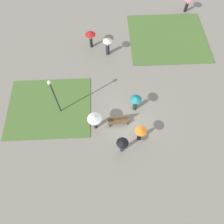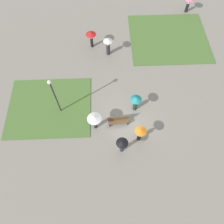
{
  "view_description": "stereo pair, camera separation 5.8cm",
  "coord_description": "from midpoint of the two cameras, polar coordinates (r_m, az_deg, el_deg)",
  "views": [
    {
      "loc": [
        -1.71,
        -8.58,
        16.89
      ],
      "look_at": [
        -1.3,
        0.37,
        0.96
      ],
      "focal_mm": 35.0,
      "sensor_mm": 36.0,
      "label": 1
    },
    {
      "loc": [
        -1.65,
        -8.59,
        16.89
      ],
      "look_at": [
        -1.3,
        0.37,
        0.96
      ],
      "focal_mm": 35.0,
      "sensor_mm": 36.0,
      "label": 2
    }
  ],
  "objects": [
    {
      "name": "lawn_patch_near",
      "position": [
        20.4,
        -16.12,
        1.22
      ],
      "size": [
        7.36,
        6.18,
        0.06
      ],
      "color": "#4C7033",
      "rests_on": "ground_plane"
    },
    {
      "name": "lawn_patch_far",
      "position": [
        26.03,
        14.31,
        18.31
      ],
      "size": [
        8.38,
        7.73,
        0.06
      ],
      "color": "#4C7033",
      "rests_on": "ground_plane"
    },
    {
      "name": "crowd_person_teal",
      "position": [
        18.56,
        6.12,
        2.88
      ],
      "size": [
        0.97,
        0.97,
        1.82
      ],
      "rotation": [
        0.0,
        0.0,
        0.15
      ],
      "color": "#1E3328",
      "rests_on": "ground_plane"
    },
    {
      "name": "lamp_post",
      "position": [
        17.67,
        -15.09,
        4.74
      ],
      "size": [
        0.32,
        0.32,
        4.33
      ],
      "color": "#2D2D30",
      "rests_on": "ground_plane"
    },
    {
      "name": "lone_walker_far_path",
      "position": [
        22.7,
        -1.25,
        17.3
      ],
      "size": [
        0.93,
        0.93,
        1.98
      ],
      "rotation": [
        0.0,
        0.0,
        0.5
      ],
      "color": "#2D2333",
      "rests_on": "ground_plane"
    },
    {
      "name": "park_bench",
      "position": [
        18.46,
        1.63,
        -2.24
      ],
      "size": [
        1.78,
        0.56,
        0.9
      ],
      "rotation": [
        0.0,
        0.0,
        0.08
      ],
      "color": "brown",
      "rests_on": "ground_plane"
    },
    {
      "name": "ground_plane",
      "position": [
        19.02,
        3.87,
        -2.23
      ],
      "size": [
        90.0,
        90.0,
        0.0
      ],
      "primitive_type": "plane",
      "color": "gray"
    },
    {
      "name": "crowd_person_white",
      "position": [
        17.49,
        -4.68,
        -1.91
      ],
      "size": [
        1.17,
        1.17,
        1.8
      ],
      "rotation": [
        0.0,
        0.0,
        0.43
      ],
      "color": "#2D2333",
      "rests_on": "ground_plane"
    },
    {
      "name": "crowd_person_orange",
      "position": [
        17.29,
        7.34,
        -5.4
      ],
      "size": [
        0.94,
        0.94,
        1.75
      ],
      "rotation": [
        0.0,
        0.0,
        4.5
      ],
      "color": "black",
      "rests_on": "ground_plane"
    },
    {
      "name": "lone_walker_near_lawn",
      "position": [
        29.48,
        19.18,
        25.6
      ],
      "size": [
        1.05,
        1.05,
        1.76
      ],
      "rotation": [
        0.0,
        0.0,
        0.62
      ],
      "color": "black",
      "rests_on": "ground_plane"
    },
    {
      "name": "lone_walker_mid_plaza",
      "position": [
        23.5,
        -5.72,
        19.19
      ],
      "size": [
        1.05,
        1.05,
        1.86
      ],
      "rotation": [
        0.0,
        0.0,
        1.02
      ],
      "color": "black",
      "rests_on": "ground_plane"
    },
    {
      "name": "crowd_person_black",
      "position": [
        16.66,
        2.61,
        -8.38
      ],
      "size": [
        0.93,
        0.93,
        1.82
      ],
      "rotation": [
        0.0,
        0.0,
        2.86
      ],
      "color": "#282D47",
      "rests_on": "ground_plane"
    }
  ]
}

